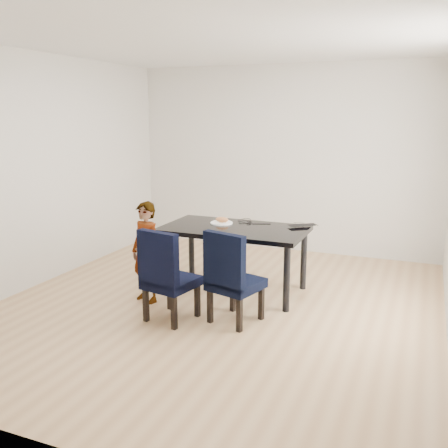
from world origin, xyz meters
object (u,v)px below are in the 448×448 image
at_px(child, 146,252).
at_px(laptop, 301,225).
at_px(chair_right, 236,276).
at_px(plate, 222,223).
at_px(chair_left, 171,274).
at_px(dining_table, 234,259).

xyz_separation_m(child, laptop, (1.44, 1.00, 0.22)).
height_order(chair_right, laptop, chair_right).
xyz_separation_m(child, plate, (0.55, 0.79, 0.21)).
relative_size(chair_left, child, 0.85).
bearing_deg(plate, child, -124.93).
xyz_separation_m(dining_table, child, (-0.76, -0.65, 0.17)).
relative_size(chair_left, plate, 3.56).
height_order(chair_left, plate, chair_left).
bearing_deg(chair_left, laptop, 65.26).
xyz_separation_m(plate, laptop, (0.89, 0.21, 0.01)).
distance_m(plate, laptop, 0.92).
bearing_deg(laptop, dining_table, -9.74).
distance_m(chair_left, child, 0.59).
relative_size(chair_right, child, 0.84).
relative_size(plate, laptop, 0.81).
relative_size(dining_table, chair_right, 1.73).
xyz_separation_m(chair_right, child, (-1.09, 0.14, 0.09)).
height_order(chair_right, child, child).
distance_m(chair_left, chair_right, 0.64).
distance_m(chair_right, child, 1.10).
distance_m(child, laptop, 1.77).
height_order(dining_table, child, child).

